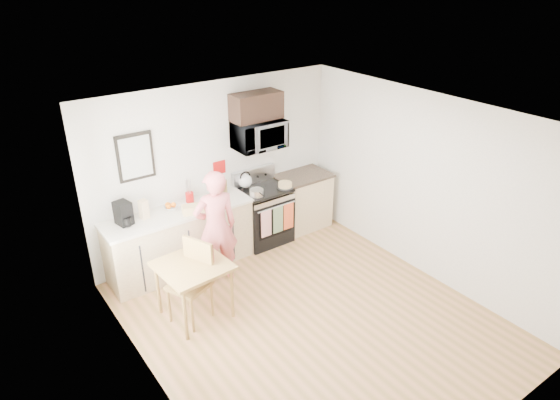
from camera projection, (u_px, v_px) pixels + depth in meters
floor at (310, 318)px, 6.34m from camera, size 4.60×4.60×0.00m
back_wall at (216, 168)px, 7.46m from camera, size 4.00×0.04×2.60m
front_wall at (490, 339)px, 4.10m from camera, size 4.00×0.04×2.60m
left_wall at (149, 289)px, 4.72m from camera, size 0.04×4.60×2.60m
right_wall at (426, 187)px, 6.83m from camera, size 0.04×4.60×2.60m
ceiling at (317, 120)px, 5.21m from camera, size 4.00×4.60×0.04m
window at (120, 231)px, 5.22m from camera, size 0.06×1.40×1.50m
cabinet_left at (181, 241)px, 7.19m from camera, size 2.10×0.60×0.90m
countertop_left at (178, 212)px, 6.98m from camera, size 2.14×0.64×0.04m
cabinet_right at (302, 202)px, 8.36m from camera, size 0.84×0.60×0.90m
countertop_right at (303, 176)px, 8.16m from camera, size 0.88×0.64×0.04m
range at (264, 216)px, 7.93m from camera, size 0.76×0.70×1.16m
microwave at (259, 134)px, 7.43m from camera, size 0.76×0.51×0.42m
upper_cabinet at (256, 106)px, 7.28m from camera, size 0.76×0.35×0.40m
wall_art at (135, 157)px, 6.61m from camera, size 0.50×0.04×0.65m
wall_trivet at (219, 167)px, 7.47m from camera, size 0.20×0.02×0.20m
person at (216, 227)px, 6.77m from camera, size 0.67×0.50×1.66m
dining_table at (193, 270)px, 6.12m from camera, size 0.81×0.81×0.76m
chair at (196, 268)px, 6.16m from camera, size 0.61×0.58×1.05m
knife_block at (221, 187)px, 7.41m from camera, size 0.16×0.18×0.24m
utensil_crock at (189, 193)px, 7.17m from camera, size 0.12×0.12×0.35m
fruit_bowl at (171, 206)px, 7.01m from camera, size 0.26×0.26×0.10m
milk_carton at (144, 209)px, 6.72m from camera, size 0.12×0.12×0.27m
coffee_maker at (124, 214)px, 6.56m from camera, size 0.22×0.28×0.32m
bread_bag at (194, 209)px, 6.90m from camera, size 0.36×0.24×0.12m
cake at (285, 185)px, 7.71m from camera, size 0.26×0.26×0.09m
kettle at (245, 181)px, 7.68m from camera, size 0.21×0.21×0.27m
pot at (257, 193)px, 7.43m from camera, size 0.21×0.35×0.10m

